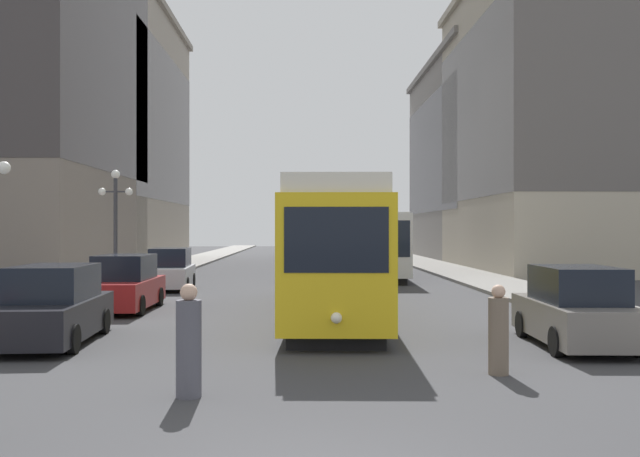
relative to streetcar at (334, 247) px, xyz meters
The scene contains 15 objects.
sidewalk_left 27.48m from the streetcar, 110.93° to the left, with size 3.39×120.00×0.15m, color gray.
sidewalk_right 26.96m from the streetcar, 72.17° to the left, with size 3.39×120.00×0.15m, color gray.
streetcar is the anchor object (origin of this frame).
transit_bus 17.37m from the streetcar, 79.79° to the left, with size 3.03×12.52×3.45m.
parked_car_left_near 7.05m from the streetcar, 168.29° to the left, with size 1.89×4.56×1.82m.
parked_car_left_mid 8.63m from the streetcar, 142.74° to the right, with size 2.08×4.79×1.82m.
parked_car_right_far 7.98m from the streetcar, 48.41° to the right, with size 2.02×4.39×1.82m.
parked_car_left_far 11.61m from the streetcar, 126.06° to the left, with size 2.06×4.38×1.82m.
pedestrian_crossing_near 9.38m from the streetcar, 73.59° to the right, with size 0.37×0.37×1.65m.
pedestrian_on_sidewalk 10.95m from the streetcar, 104.81° to the right, with size 0.40×0.40×1.80m.
lamp_post_left_far 11.56m from the streetcar, 139.20° to the left, with size 1.41×0.36×4.95m.
building_left_corner 38.65m from the streetcar, 118.11° to the left, with size 13.27×21.39×19.61m.
building_left_midblock 26.69m from the streetcar, 134.70° to the left, with size 12.44×17.77×23.50m.
building_right_corner 42.76m from the streetcar, 66.94° to the left, with size 13.84×22.80×16.95m.
building_right_midblock 29.15m from the streetcar, 57.79° to the left, with size 10.74×19.41×18.92m.
Camera 1 is at (-0.18, -7.38, 2.68)m, focal length 39.69 mm.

